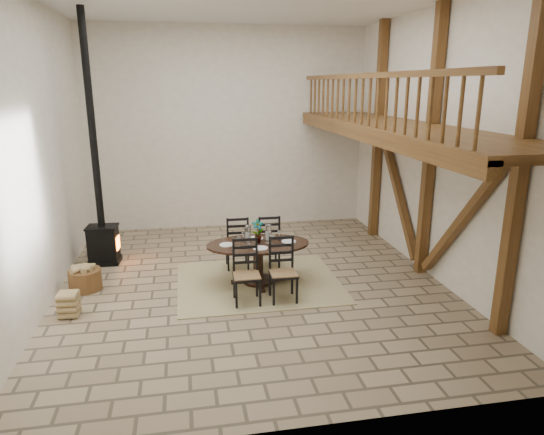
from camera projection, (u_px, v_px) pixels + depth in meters
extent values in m
plane|color=tan|center=(252.00, 284.00, 9.08)|extent=(8.00, 8.00, 0.00)
cube|color=white|center=(228.00, 129.00, 12.20)|extent=(7.00, 0.02, 5.00)
cube|color=white|center=(309.00, 206.00, 4.62)|extent=(7.00, 0.02, 5.00)
cube|color=white|center=(36.00, 156.00, 7.80)|extent=(0.02, 8.00, 5.00)
cube|color=white|center=(436.00, 146.00, 9.03)|extent=(0.02, 8.00, 5.00)
cube|color=brown|center=(520.00, 168.00, 6.64)|extent=(0.18, 0.18, 5.00)
cube|color=brown|center=(431.00, 146.00, 9.00)|extent=(0.18, 0.18, 5.00)
cube|color=brown|center=(378.00, 133.00, 11.37)|extent=(0.18, 0.18, 5.00)
cube|color=brown|center=(461.00, 221.00, 8.12)|extent=(0.14, 2.16, 2.54)
cube|color=brown|center=(398.00, 190.00, 10.48)|extent=(0.14, 2.16, 2.54)
cube|color=brown|center=(432.00, 130.00, 8.92)|extent=(0.20, 7.80, 0.20)
cube|color=brown|center=(398.00, 127.00, 8.79)|extent=(1.60, 7.80, 0.12)
cube|color=brown|center=(361.00, 134.00, 8.70)|extent=(0.18, 7.80, 0.22)
cube|color=brown|center=(364.00, 76.00, 8.43)|extent=(0.09, 7.60, 0.09)
cube|color=brown|center=(362.00, 101.00, 8.54)|extent=(0.06, 7.60, 0.86)
cube|color=tan|center=(258.00, 282.00, 9.12)|extent=(3.00, 2.50, 0.02)
ellipsoid|color=black|center=(258.00, 244.00, 8.92)|extent=(1.92, 1.18, 0.04)
cylinder|color=black|center=(258.00, 264.00, 9.02)|extent=(0.19, 0.19, 0.70)
cylinder|color=black|center=(258.00, 280.00, 9.11)|extent=(0.58, 0.58, 0.06)
cube|color=olive|center=(247.00, 276.00, 8.14)|extent=(0.47, 0.45, 0.04)
cube|color=black|center=(247.00, 290.00, 8.21)|extent=(0.45, 0.45, 0.48)
cube|color=black|center=(245.00, 255.00, 8.25)|extent=(0.40, 0.05, 0.63)
cube|color=olive|center=(283.00, 273.00, 8.24)|extent=(0.47, 0.45, 0.04)
cube|color=black|center=(283.00, 288.00, 8.31)|extent=(0.45, 0.45, 0.48)
cube|color=black|center=(281.00, 253.00, 8.35)|extent=(0.40, 0.05, 0.63)
cube|color=olive|center=(237.00, 244.00, 9.73)|extent=(0.47, 0.45, 0.04)
cube|color=black|center=(237.00, 257.00, 9.80)|extent=(0.45, 0.45, 0.48)
cube|color=black|center=(238.00, 233.00, 9.47)|extent=(0.40, 0.05, 0.63)
cube|color=olive|center=(268.00, 243.00, 9.83)|extent=(0.47, 0.45, 0.04)
cube|color=black|center=(268.00, 255.00, 9.90)|extent=(0.45, 0.45, 0.48)
cube|color=black|center=(269.00, 232.00, 9.57)|extent=(0.40, 0.05, 0.63)
cube|color=white|center=(258.00, 243.00, 8.91)|extent=(1.47, 0.76, 0.01)
cube|color=white|center=(258.00, 239.00, 8.89)|extent=(0.94, 0.33, 0.18)
cylinder|color=white|center=(248.00, 235.00, 8.84)|extent=(0.12, 0.12, 0.34)
cylinder|color=white|center=(268.00, 234.00, 8.90)|extent=(0.12, 0.12, 0.34)
cylinder|color=white|center=(248.00, 240.00, 8.86)|extent=(0.06, 0.06, 0.16)
cylinder|color=white|center=(268.00, 239.00, 8.92)|extent=(0.06, 0.06, 0.16)
imported|color=#4C723F|center=(258.00, 231.00, 8.90)|extent=(0.23, 0.16, 0.44)
cube|color=black|center=(105.00, 261.00, 10.12)|extent=(0.65, 0.52, 0.10)
cube|color=black|center=(103.00, 243.00, 10.02)|extent=(0.60, 0.47, 0.67)
cube|color=#FF590C|center=(118.00, 243.00, 10.05)|extent=(0.04, 0.27, 0.27)
cube|color=black|center=(102.00, 227.00, 9.92)|extent=(0.64, 0.51, 0.04)
cylinder|color=black|center=(92.00, 122.00, 9.36)|extent=(0.14, 0.14, 4.20)
cylinder|color=brown|center=(85.00, 280.00, 8.78)|extent=(0.58, 0.58, 0.38)
cube|color=tan|center=(84.00, 268.00, 8.72)|extent=(0.31, 0.31, 0.11)
cube|color=tan|center=(69.00, 304.00, 7.76)|extent=(0.32, 0.33, 0.42)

